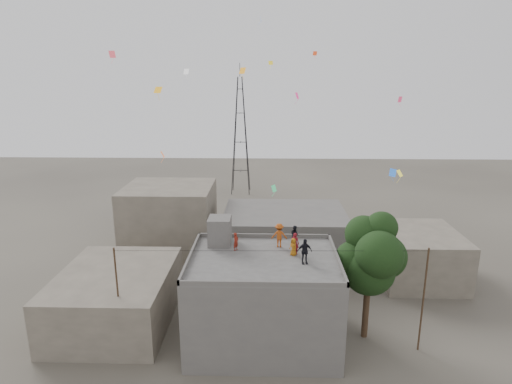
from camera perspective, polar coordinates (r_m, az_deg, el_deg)
ground at (r=31.93m, az=0.95°, el=-18.95°), size 140.00×140.00×0.00m
main_building at (r=30.33m, az=0.98°, el=-14.16°), size 10.00×8.00×6.10m
parapet at (r=28.91m, az=1.00°, el=-8.61°), size 10.00×8.00×0.30m
stair_head_box at (r=31.19m, az=-4.85°, el=-5.18°), size 1.60×1.80×2.00m
neighbor_west at (r=34.46m, az=-18.13°, el=-13.15°), size 8.00×10.00×4.00m
neighbor_north at (r=43.33m, az=3.82°, el=-5.76°), size 12.00×9.00×5.00m
neighbor_northwest at (r=45.99m, az=-11.40°, el=-3.47°), size 9.00×8.00×7.00m
neighbor_east at (r=42.03m, az=20.77°, el=-7.87°), size 7.00×8.00×4.40m
tree at (r=30.37m, az=15.20°, el=-8.27°), size 4.90×4.60×9.10m
utility_line at (r=28.86m, az=1.98°, el=-14.03°), size 20.12×0.62×7.40m
transmission_tower at (r=67.20m, az=-2.09°, el=7.48°), size 2.97×2.97×20.01m
person_red_adult at (r=29.52m, az=5.21°, el=-6.84°), size 0.66×0.55×1.55m
person_orange_child at (r=29.37m, az=4.99°, el=-7.30°), size 0.69×0.71×1.23m
person_dark_child at (r=31.29m, az=5.19°, el=-5.71°), size 0.80×0.86×1.40m
person_dark_adult at (r=28.13m, az=6.49°, el=-7.87°), size 1.04×0.58×1.68m
person_orange_adult at (r=30.62m, az=3.12°, el=-5.79°), size 1.15×0.68×1.75m
person_red_child at (r=30.10m, az=-2.69°, el=-6.62°), size 0.50×0.56×1.29m
kites at (r=32.84m, az=2.27°, el=11.78°), size 20.89×16.49×12.84m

